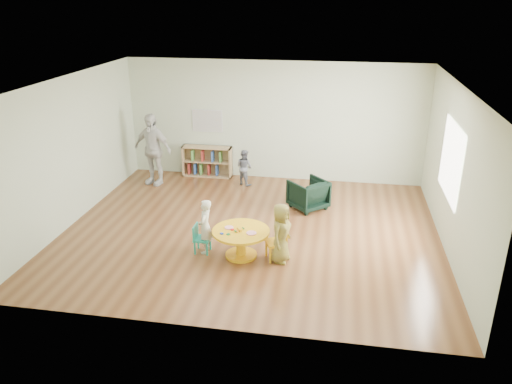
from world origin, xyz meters
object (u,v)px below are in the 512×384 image
activity_table (241,238)px  kid_chair_right (278,241)px  kid_chair_left (200,238)px  toddler (244,167)px  armchair (308,194)px  adult_caretaker (152,149)px  child_right (281,233)px  bookshelf (207,161)px  child_left (205,227)px

activity_table → kid_chair_right: kid_chair_right is taller
kid_chair_left → toddler: 3.38m
armchair → activity_table: bearing=23.4°
adult_caretaker → activity_table: bearing=-33.1°
kid_chair_left → kid_chair_right: size_ratio=0.84×
armchair → toddler: 1.96m
child_right → toddler: bearing=35.5°
bookshelf → kid_chair_left: bearing=-76.8°
activity_table → bookshelf: bookshelf is taller
activity_table → kid_chair_left: (-0.73, 0.03, -0.06)m
kid_chair_left → adult_caretaker: (-1.98, 3.07, 0.57)m
adult_caretaker → kid_chair_right: bearing=-26.7°
child_right → toddler: child_right is taller
activity_table → kid_chair_left: 0.73m
bookshelf → armchair: bearing=-31.5°
kid_chair_right → armchair: armchair is taller
activity_table → adult_caretaker: bearing=131.1°
adult_caretaker → child_right: bearing=-27.0°
activity_table → kid_chair_left: size_ratio=1.92×
bookshelf → adult_caretaker: adult_caretaker is taller
kid_chair_right → child_left: (-1.27, 0.01, 0.16)m
kid_chair_right → armchair: bearing=-32.2°
activity_table → adult_caretaker: adult_caretaker is taller
activity_table → armchair: bearing=66.5°
activity_table → kid_chair_right: size_ratio=1.62×
activity_table → child_right: child_right is taller
armchair → kid_chair_right: bearing=38.1°
kid_chair_left → child_right: 1.43m
kid_chair_right → child_left: size_ratio=0.62×
bookshelf → child_right: 4.52m
child_right → toddler: size_ratio=1.22×
kid_chair_right → toddler: bearing=-3.3°
kid_chair_left → child_left: child_left is taller
toddler → bookshelf: bearing=7.8°
kid_chair_left → toddler: bearing=178.0°
child_left → toddler: 3.36m
kid_chair_right → child_right: (0.05, -0.08, 0.19)m
kid_chair_left → armchair: 2.80m
kid_chair_right → child_left: bearing=66.2°
child_right → adult_caretaker: bearing=62.2°
activity_table → child_left: bearing=176.1°
child_right → toddler: (-1.29, 3.44, -0.09)m
child_left → bookshelf: bearing=-163.5°
armchair → child_left: bearing=10.7°
child_left → adult_caretaker: (-2.08, 3.06, 0.35)m
activity_table → toddler: (-0.60, 3.40, 0.09)m
bookshelf → toddler: 1.11m
armchair → adult_caretaker: bearing=-56.2°
armchair → child_left: size_ratio=0.71×
kid_chair_right → adult_caretaker: (-3.35, 3.07, 0.52)m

